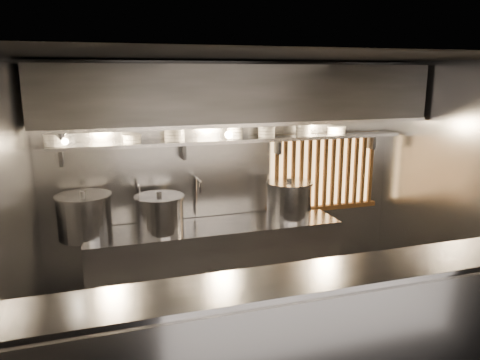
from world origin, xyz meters
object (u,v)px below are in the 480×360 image
stock_pot_mid (160,214)px  stock_pot_right (289,200)px  stock_pot_left (85,216)px  pendant_bulb (229,135)px  heat_lamp (61,135)px

stock_pot_mid → stock_pot_right: size_ratio=0.83×
stock_pot_right → stock_pot_left: bearing=179.1°
pendant_bulb → stock_pot_left: size_ratio=0.28×
stock_pot_left → heat_lamp: bearing=-114.3°
pendant_bulb → stock_pot_mid: (-0.84, -0.10, -0.85)m
heat_lamp → stock_pot_mid: heat_lamp is taller
heat_lamp → pendant_bulb: (1.80, 0.35, -0.11)m
stock_pot_left → stock_pot_right: 2.41m
pendant_bulb → stock_pot_right: 1.12m
heat_lamp → stock_pot_right: (2.55, 0.29, -0.94)m
stock_pot_left → stock_pot_mid: 0.81m
heat_lamp → pendant_bulb: heat_lamp is taller
heat_lamp → stock_pot_right: bearing=6.4°
pendant_bulb → stock_pot_mid: bearing=-173.0°
stock_pot_mid → stock_pot_right: (1.60, 0.04, 0.02)m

